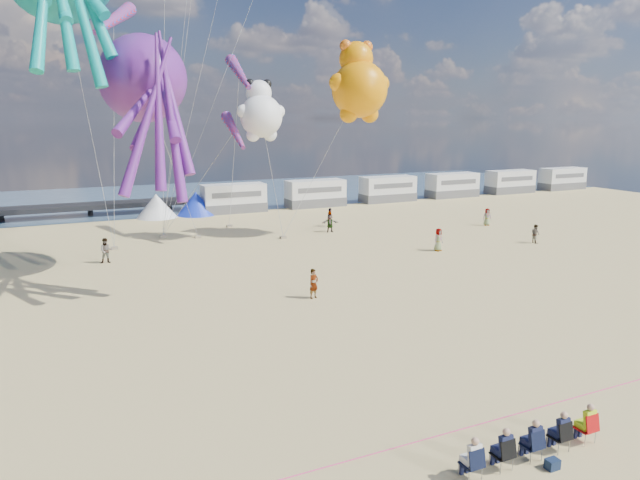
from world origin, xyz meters
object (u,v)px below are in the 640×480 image
(motorhome_1, at_px, (315,193))
(standing_person, at_px, (314,284))
(cooler_navy, at_px, (552,464))
(beachgoer_3, at_px, (330,217))
(motorhome_3, at_px, (452,185))
(windsock_mid, at_px, (239,73))
(beachgoer_4, at_px, (330,223))
(beachgoer_6, at_px, (438,240))
(beachgoer_7, at_px, (535,234))
(motorhome_5, at_px, (562,179))
(tent_white, at_px, (156,206))
(beachgoer_0, at_px, (487,217))
(beachgoer_1, at_px, (106,251))
(windsock_right, at_px, (234,131))
(motorhome_2, at_px, (388,189))
(sandbag_e, at_px, (163,236))
(kite_octopus_purple, at_px, (142,79))
(sandbag_b, at_px, (198,237))
(sandbag_d, at_px, (229,226))
(motorhome_4, at_px, (510,182))
(tent_blue, at_px, (196,203))
(kite_teddy_orange, at_px, (359,89))
(sandbag_a, at_px, (114,248))
(spectator_row, at_px, (532,439))
(windsock_left, at_px, (114,20))
(kite_panda, at_px, (261,116))
(sandbag_c, at_px, (283,237))

(motorhome_1, distance_m, standing_person, 33.61)
(cooler_navy, relative_size, beachgoer_3, 0.22)
(cooler_navy, distance_m, beachgoer_3, 37.61)
(motorhome_3, xyz_separation_m, windsock_mid, (-31.27, -12.31, 11.81))
(beachgoer_4, height_order, beachgoer_6, beachgoer_6)
(beachgoer_7, relative_size, windsock_mid, 0.25)
(motorhome_5, relative_size, beachgoer_3, 3.86)
(tent_white, height_order, beachgoer_0, tent_white)
(beachgoer_1, bearing_deg, standing_person, -48.08)
(beachgoer_6, height_order, windsock_right, windsock_right)
(motorhome_2, relative_size, sandbag_e, 13.20)
(sandbag_e, distance_m, kite_octopus_purple, 16.20)
(sandbag_b, height_order, sandbag_d, same)
(motorhome_4, xyz_separation_m, sandbag_b, (-44.57, -11.70, -1.39))
(motorhome_5, bearing_deg, cooler_navy, -137.59)
(motorhome_5, relative_size, tent_blue, 1.65)
(beachgoer_1, height_order, windsock_mid, windsock_mid)
(kite_teddy_orange, bearing_deg, windsock_mid, 144.11)
(motorhome_2, xyz_separation_m, motorhome_5, (28.50, 0.00, 0.00))
(beachgoer_4, distance_m, sandbag_a, 17.89)
(tent_blue, height_order, spectator_row, tent_blue)
(sandbag_b, relative_size, sandbag_e, 1.00)
(windsock_left, relative_size, windsock_right, 1.61)
(windsock_mid, bearing_deg, spectator_row, -91.09)
(motorhome_1, height_order, beachgoer_0, motorhome_1)
(motorhome_1, height_order, beachgoer_7, motorhome_1)
(beachgoer_4, xyz_separation_m, kite_octopus_purple, (-16.12, -6.95, 11.32))
(motorhome_1, relative_size, beachgoer_0, 4.13)
(kite_teddy_orange, bearing_deg, tent_white, 121.38)
(sandbag_d, relative_size, kite_panda, 0.09)
(sandbag_b, bearing_deg, beachgoer_0, -12.26)
(cooler_navy, height_order, beachgoer_1, beachgoer_1)
(sandbag_b, bearing_deg, sandbag_c, -27.17)
(tent_blue, relative_size, sandbag_b, 8.00)
(motorhome_2, bearing_deg, kite_octopus_purple, -145.57)
(spectator_row, xyz_separation_m, beachgoer_0, (24.16, 29.82, 0.15))
(standing_person, xyz_separation_m, beachgoer_7, (21.95, 5.64, -0.09))
(beachgoer_7, bearing_deg, tent_blue, 46.14)
(spectator_row, xyz_separation_m, sandbag_e, (-4.21, 36.77, -0.54))
(sandbag_d, bearing_deg, cooler_navy, -92.80)
(motorhome_5, relative_size, sandbag_e, 13.20)
(sandbag_b, xyz_separation_m, sandbag_d, (3.73, 3.59, 0.00))
(motorhome_2, bearing_deg, beachgoer_1, -152.30)
(cooler_navy, relative_size, standing_person, 0.23)
(motorhome_1, relative_size, motorhome_4, 1.00)
(tent_white, relative_size, kite_octopus_purple, 0.34)
(motorhome_1, xyz_separation_m, kite_octopus_purple, (-21.08, -20.96, 10.61))
(tent_white, relative_size, beachgoer_1, 2.29)
(beachgoer_3, relative_size, sandbag_e, 3.42)
(cooler_navy, xyz_separation_m, windsock_right, (0.81, 33.30, 8.62))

